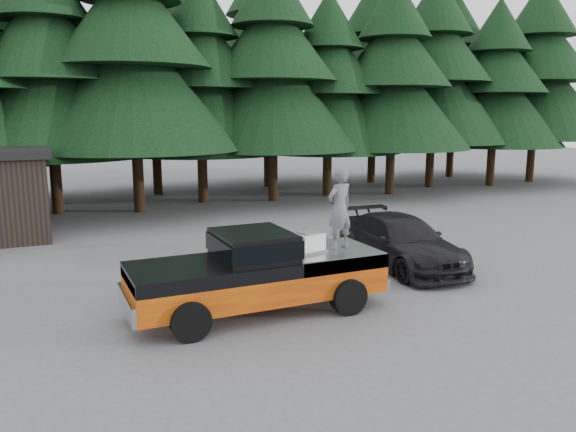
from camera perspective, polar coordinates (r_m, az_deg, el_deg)
name	(u,v)px	position (r m, az deg, el deg)	size (l,w,h in m)	color
ground	(288,302)	(13.88, 0.01, -8.74)	(120.00, 120.00, 0.00)	#525255
pickup_truck	(258,285)	(13.02, -3.11, -6.98)	(6.00, 2.04, 1.33)	#C95607
truck_cab	(253,245)	(12.73, -3.57, -2.91)	(1.66, 1.90, 0.59)	black
air_compressor	(309,243)	(13.19, 2.12, -2.78)	(0.62, 0.52, 0.43)	silver
man_on_bed	(340,208)	(13.42, 5.26, 0.77)	(0.72, 0.47, 1.97)	#585A5F
parked_car	(401,242)	(17.19, 11.36, -2.56)	(2.11, 5.19, 1.50)	black
treeline	(152,48)	(29.87, -13.67, 16.25)	(60.15, 16.05, 17.50)	black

